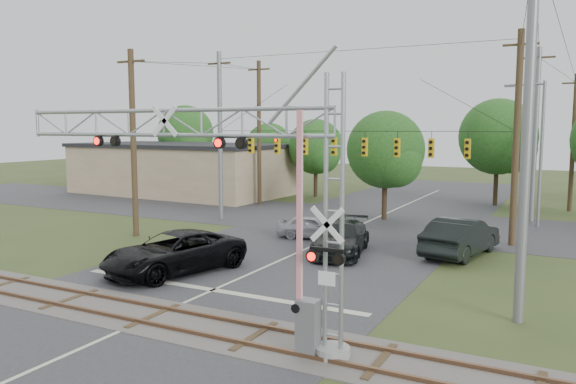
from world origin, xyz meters
The scene contains 14 objects.
ground centered at (0.00, 0.00, 0.00)m, with size 160.00×160.00×0.00m, color #32441F.
road_main centered at (0.00, 10.00, 0.01)m, with size 14.00×90.00×0.02m, color #2C2C2E.
road_cross centered at (0.00, 24.00, 0.01)m, with size 90.00×12.00×0.02m, color #2C2C2E.
railroad_track centered at (0.00, 2.00, 0.03)m, with size 90.00×3.20×0.17m.
crossing_gantry centered at (3.16, 1.63, 4.89)m, with size 12.19×1.00×7.86m.
traffic_signal_span centered at (0.85, 20.00, 5.63)m, with size 19.34×0.36×11.50m.
pickup_black centered at (-3.11, 6.99, 0.91)m, with size 3.01×6.52×1.81m, color black.
car_dark centered at (2.05, 13.81, 0.83)m, with size 2.32×5.70×1.65m, color black.
sedan_silver centered at (-0.96, 16.78, 0.69)m, with size 1.62×4.03×1.37m, color #9FA1A7.
suv_dark centered at (7.47, 16.30, 0.96)m, with size 2.03×5.81×1.91m, color black.
commercial_building centered at (-21.64, 30.86, 2.43)m, with size 21.13×11.48×4.84m.
streetlight centered at (10.17, 26.89, 5.20)m, with size 2.48×0.26×9.31m.
utility_poles centered at (2.38, 22.03, 5.87)m, with size 24.99×28.71×12.73m.
treeline centered at (3.19, 35.25, 5.55)m, with size 60.21×19.38×9.94m.
Camera 1 is at (12.55, -12.20, 6.41)m, focal length 35.00 mm.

